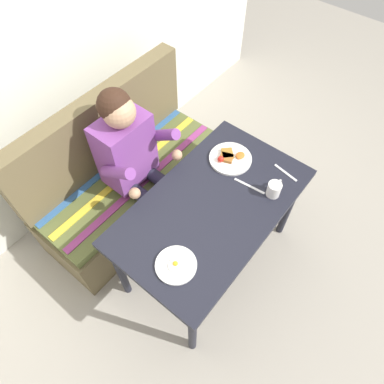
% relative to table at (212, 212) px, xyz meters
% --- Properties ---
extents(ground_plane, '(8.00, 8.00, 0.00)m').
position_rel_table_xyz_m(ground_plane, '(0.00, 0.00, -0.65)').
color(ground_plane, '#9E978B').
extents(back_wall, '(4.40, 0.10, 2.60)m').
position_rel_table_xyz_m(back_wall, '(0.00, 1.27, 0.65)').
color(back_wall, silver).
rests_on(back_wall, ground).
extents(table, '(1.20, 0.70, 0.73)m').
position_rel_table_xyz_m(table, '(0.00, 0.00, 0.00)').
color(table, black).
rests_on(table, ground).
extents(couch, '(1.44, 0.56, 1.00)m').
position_rel_table_xyz_m(couch, '(0.00, 0.76, -0.32)').
color(couch, brown).
rests_on(couch, ground).
extents(person, '(0.45, 0.61, 1.21)m').
position_rel_table_xyz_m(person, '(-0.03, 0.59, 0.09)').
color(person, '#773B89').
rests_on(person, ground).
extents(plate_breakfast, '(0.27, 0.27, 0.05)m').
position_rel_table_xyz_m(plate_breakfast, '(0.34, 0.12, 0.09)').
color(plate_breakfast, white).
rests_on(plate_breakfast, table).
extents(plate_eggs, '(0.21, 0.21, 0.04)m').
position_rel_table_xyz_m(plate_eggs, '(-0.41, -0.08, 0.09)').
color(plate_eggs, white).
rests_on(plate_eggs, table).
extents(coffee_mug, '(0.12, 0.08, 0.09)m').
position_rel_table_xyz_m(coffee_mug, '(0.28, -0.23, 0.13)').
color(coffee_mug, white).
rests_on(coffee_mug, table).
extents(fork, '(0.04, 0.17, 0.00)m').
position_rel_table_xyz_m(fork, '(0.46, -0.21, 0.08)').
color(fork, silver).
rests_on(fork, table).
extents(knife, '(0.03, 0.20, 0.00)m').
position_rel_table_xyz_m(knife, '(0.24, -0.09, 0.08)').
color(knife, silver).
rests_on(knife, table).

